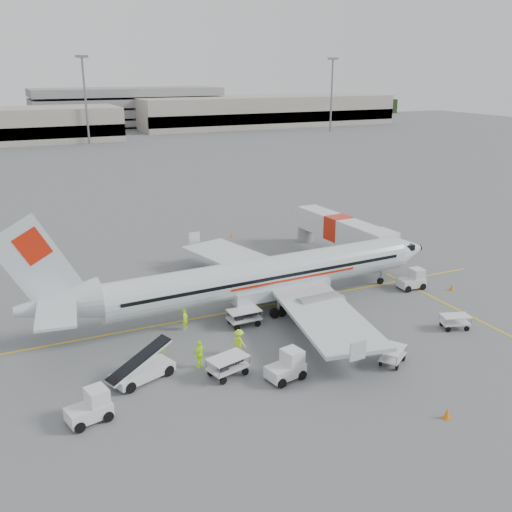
% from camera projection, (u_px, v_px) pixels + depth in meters
% --- Properties ---
extents(ground, '(360.00, 360.00, 0.00)m').
position_uv_depth(ground, '(266.00, 306.00, 47.93)').
color(ground, '#56595B').
extents(stripe_lead, '(44.00, 0.20, 0.01)m').
position_uv_depth(stripe_lead, '(266.00, 306.00, 47.93)').
color(stripe_lead, yellow).
rests_on(stripe_lead, ground).
extents(stripe_cross, '(0.20, 20.00, 0.01)m').
position_uv_depth(stripe_cross, '(462.00, 312.00, 46.65)').
color(stripe_cross, yellow).
rests_on(stripe_cross, ground).
extents(terminal_east, '(90.00, 26.00, 10.00)m').
position_uv_depth(terminal_east, '(265.00, 111.00, 199.31)').
color(terminal_east, gray).
rests_on(terminal_east, ground).
extents(parking_garage, '(62.00, 24.00, 14.00)m').
position_uv_depth(parking_garage, '(127.00, 106.00, 193.59)').
color(parking_garage, slate).
rests_on(parking_garage, ground).
extents(treeline, '(300.00, 3.00, 6.00)m').
position_uv_depth(treeline, '(46.00, 117.00, 197.75)').
color(treeline, black).
rests_on(treeline, ground).
extents(mast_center, '(3.20, 1.20, 22.00)m').
position_uv_depth(mast_center, '(86.00, 101.00, 148.15)').
color(mast_center, slate).
rests_on(mast_center, ground).
extents(mast_east, '(3.20, 1.20, 22.00)m').
position_uv_depth(mast_east, '(332.00, 96.00, 178.18)').
color(mast_east, slate).
rests_on(mast_east, ground).
extents(aircraft, '(36.65, 29.27, 9.80)m').
position_uv_depth(aircraft, '(266.00, 252.00, 45.98)').
color(aircraft, silver).
rests_on(aircraft, ground).
extents(jet_bridge, '(4.16, 16.46, 4.28)m').
position_uv_depth(jet_bridge, '(338.00, 236.00, 60.13)').
color(jet_bridge, silver).
rests_on(jet_bridge, ground).
extents(belt_loader, '(5.73, 3.73, 2.91)m').
position_uv_depth(belt_loader, '(142.00, 359.00, 36.10)').
color(belt_loader, silver).
rests_on(belt_loader, ground).
extents(tug_fore, '(2.43, 1.47, 1.83)m').
position_uv_depth(tug_fore, '(411.00, 279.00, 51.38)').
color(tug_fore, silver).
rests_on(tug_fore, ground).
extents(tug_mid, '(2.69, 1.86, 1.90)m').
position_uv_depth(tug_mid, '(285.00, 366.00, 36.30)').
color(tug_mid, silver).
rests_on(tug_mid, ground).
extents(tug_aft, '(2.69, 1.92, 1.88)m').
position_uv_depth(tug_aft, '(88.00, 407.00, 31.91)').
color(tug_aft, silver).
rests_on(tug_aft, ground).
extents(cart_loaded_a, '(2.88, 2.14, 1.34)m').
position_uv_depth(cart_loaded_a, '(228.00, 366.00, 36.81)').
color(cart_loaded_a, silver).
rests_on(cart_loaded_a, ground).
extents(cart_loaded_b, '(2.52, 1.50, 1.31)m').
position_uv_depth(cart_loaded_b, '(244.00, 318.00, 44.05)').
color(cart_loaded_b, silver).
rests_on(cart_loaded_b, ground).
extents(cart_empty_a, '(2.49, 2.25, 1.12)m').
position_uv_depth(cart_empty_a, '(393.00, 356.00, 38.37)').
color(cart_empty_a, silver).
rests_on(cart_empty_a, ground).
extents(cart_empty_b, '(2.40, 1.85, 1.10)m').
position_uv_depth(cart_empty_b, '(455.00, 322.00, 43.54)').
color(cart_empty_b, silver).
rests_on(cart_empty_b, ground).
extents(cone_nose, '(0.37, 0.37, 0.60)m').
position_uv_depth(cone_nose, '(452.00, 287.00, 51.25)').
color(cone_nose, orange).
rests_on(cone_nose, ground).
extents(cone_port, '(0.32, 0.32, 0.53)m').
position_uv_depth(cone_port, '(232.00, 235.00, 67.42)').
color(cone_port, orange).
rests_on(cone_port, ground).
extents(cone_stbd, '(0.42, 0.42, 0.68)m').
position_uv_depth(cone_stbd, '(447.00, 413.00, 32.39)').
color(cone_stbd, orange).
rests_on(cone_stbd, ground).
extents(crew_a, '(0.72, 0.72, 1.68)m').
position_uv_depth(crew_a, '(185.00, 319.00, 43.34)').
color(crew_a, '#AADF14').
rests_on(crew_a, ground).
extents(crew_b, '(0.96, 0.86, 1.63)m').
position_uv_depth(crew_b, '(162.00, 347.00, 39.05)').
color(crew_b, '#AADF14').
rests_on(crew_b, ground).
extents(crew_c, '(1.14, 1.36, 1.83)m').
position_uv_depth(crew_c, '(239.00, 342.00, 39.57)').
color(crew_c, '#AADF14').
rests_on(crew_c, ground).
extents(crew_d, '(1.19, 1.05, 1.93)m').
position_uv_depth(crew_d, '(200.00, 354.00, 37.78)').
color(crew_d, '#AADF14').
rests_on(crew_d, ground).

